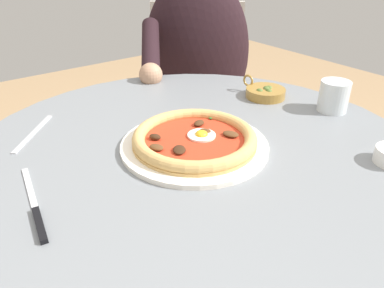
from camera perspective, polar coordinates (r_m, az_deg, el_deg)
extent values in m
cylinder|color=gray|center=(0.76, 0.38, -1.57)|extent=(0.94, 0.94, 0.03)
cylinder|color=slate|center=(0.99, 0.31, -19.65)|extent=(0.09, 0.09, 0.68)
cylinder|color=white|center=(0.75, 0.47, -0.08)|extent=(0.30, 0.30, 0.01)
cylinder|color=tan|center=(0.75, 0.47, 0.45)|extent=(0.25, 0.25, 0.01)
torus|color=tan|center=(0.74, 0.47, 1.12)|extent=(0.25, 0.25, 0.03)
cylinder|color=red|center=(0.75, 0.47, 0.79)|extent=(0.24, 0.24, 0.00)
cylinder|color=white|center=(0.75, 1.61, 1.28)|extent=(0.06, 0.06, 0.00)
ellipsoid|color=yellow|center=(0.75, 1.61, 1.42)|extent=(0.03, 0.03, 0.02)
ellipsoid|color=#4C2D19|center=(0.80, 1.10, 3.25)|extent=(0.03, 0.03, 0.01)
ellipsoid|color=brown|center=(0.71, -5.48, -0.50)|extent=(0.04, 0.03, 0.01)
ellipsoid|color=#3D2314|center=(0.70, -1.96, -0.88)|extent=(0.04, 0.04, 0.01)
ellipsoid|color=#3D2314|center=(0.74, -5.72, 1.11)|extent=(0.03, 0.03, 0.01)
ellipsoid|color=brown|center=(0.76, 5.98, 1.54)|extent=(0.04, 0.03, 0.01)
ellipsoid|color=brown|center=(0.76, 2.04, 2.02)|extent=(0.03, 0.03, 0.01)
ellipsoid|color=#2D6B28|center=(0.75, 0.84, 1.19)|extent=(0.01, 0.01, 0.00)
ellipsoid|color=#2D6B28|center=(0.68, -5.24, -1.99)|extent=(0.01, 0.01, 0.00)
ellipsoid|color=#2D6B28|center=(0.82, 2.86, 4.00)|extent=(0.01, 0.01, 0.00)
cylinder|color=silver|center=(0.97, 21.02, 6.89)|extent=(0.07, 0.07, 0.08)
cylinder|color=silver|center=(0.98, 20.79, 5.66)|extent=(0.06, 0.06, 0.03)
cube|color=silver|center=(0.69, -23.73, -6.23)|extent=(0.13, 0.03, 0.00)
cube|color=black|center=(0.60, -22.43, -11.41)|extent=(0.08, 0.02, 0.01)
cylinder|color=olive|center=(1.01, 11.26, 7.73)|extent=(0.10, 0.10, 0.02)
torus|color=olive|center=(1.04, 8.65, 9.64)|extent=(0.03, 0.01, 0.03)
ellipsoid|color=#516B2D|center=(1.02, 11.77, 8.36)|extent=(0.02, 0.02, 0.02)
ellipsoid|color=#516B2D|center=(1.01, 11.36, 8.15)|extent=(0.02, 0.02, 0.02)
ellipsoid|color=#516B2D|center=(1.02, 11.39, 8.30)|extent=(0.02, 0.02, 0.02)
ellipsoid|color=#516B2D|center=(1.00, 10.36, 7.96)|extent=(0.02, 0.02, 0.02)
ellipsoid|color=#516B2D|center=(1.00, 11.74, 7.87)|extent=(0.02, 0.02, 0.02)
cube|color=#BCBCC1|center=(0.88, -23.26, 1.56)|extent=(0.14, 0.12, 0.00)
cube|color=#282833|center=(1.62, 0.63, -3.81)|extent=(0.43, 0.44, 0.45)
ellipsoid|color=black|center=(1.42, 0.74, 13.79)|extent=(0.41, 0.44, 0.57)
cylinder|color=black|center=(1.20, -6.40, 14.19)|extent=(0.25, 0.19, 0.16)
sphere|color=tan|center=(1.12, -6.37, 10.58)|extent=(0.07, 0.07, 0.07)
cube|color=beige|center=(1.55, 0.69, 4.66)|extent=(0.61, 0.61, 0.02)
cube|color=beige|center=(1.68, 0.78, 14.24)|extent=(0.26, 0.32, 0.41)
cylinder|color=#B7B2A8|center=(1.51, -6.98, -6.65)|extent=(0.02, 0.02, 0.46)
cylinder|color=#B7B2A8|center=(1.51, 8.15, -6.78)|extent=(0.02, 0.02, 0.46)
cylinder|color=#B7B2A8|center=(1.85, -5.46, 0.51)|extent=(0.02, 0.02, 0.46)
cylinder|color=#B7B2A8|center=(1.85, 6.84, 0.40)|extent=(0.02, 0.02, 0.46)
cylinder|color=#8E6B4C|center=(1.54, -21.43, -8.71)|extent=(0.02, 0.02, 0.43)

